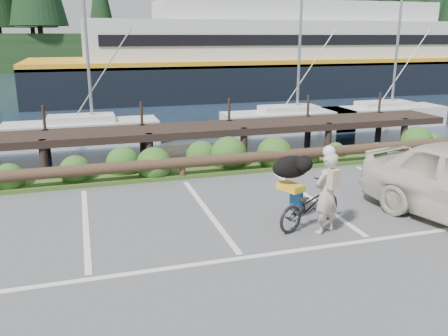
# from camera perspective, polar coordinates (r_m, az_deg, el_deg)

# --- Properties ---
(ground) EXTENTS (72.00, 72.00, 0.00)m
(ground) POSITION_cam_1_polar(r_m,az_deg,el_deg) (8.80, 1.38, -9.69)
(ground) COLOR #4F4F51
(harbor_backdrop) EXTENTS (170.00, 160.00, 30.00)m
(harbor_backdrop) POSITION_cam_1_polar(r_m,az_deg,el_deg) (86.09, -15.30, 12.65)
(harbor_backdrop) COLOR #18283B
(harbor_backdrop) RESTS_ON ground
(vegetation_strip) EXTENTS (34.00, 1.60, 0.10)m
(vegetation_strip) POSITION_cam_1_polar(r_m,az_deg,el_deg) (13.60, -5.61, -0.25)
(vegetation_strip) COLOR #3D5B21
(vegetation_strip) RESTS_ON ground
(log_rail) EXTENTS (32.00, 0.30, 0.60)m
(log_rail) POSITION_cam_1_polar(r_m,az_deg,el_deg) (12.96, -4.99, -1.28)
(log_rail) COLOR #443021
(log_rail) RESTS_ON ground
(bicycle) EXTENTS (1.81, 1.20, 0.90)m
(bicycle) POSITION_cam_1_polar(r_m,az_deg,el_deg) (9.77, 10.28, -4.44)
(bicycle) COLOR black
(bicycle) RESTS_ON ground
(cyclist) EXTENTS (0.70, 0.59, 1.63)m
(cyclist) POSITION_cam_1_polar(r_m,az_deg,el_deg) (9.41, 12.22, -2.98)
(cyclist) COLOR #B9AC9D
(cyclist) RESTS_ON ground
(dog) EXTENTS (0.69, 0.92, 0.48)m
(dog) POSITION_cam_1_polar(r_m,az_deg,el_deg) (9.90, 8.08, 0.13)
(dog) COLOR black
(dog) RESTS_ON bicycle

